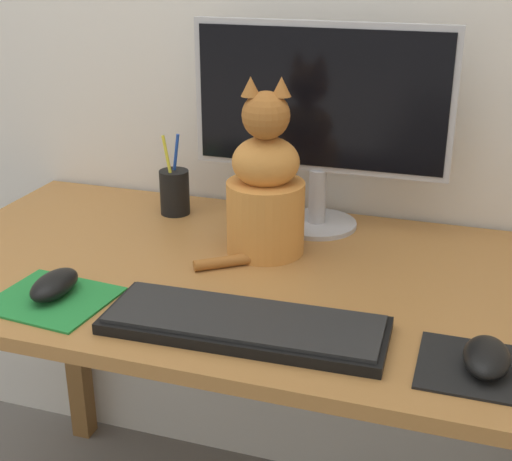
# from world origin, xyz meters

# --- Properties ---
(desk) EXTENTS (1.30, 0.69, 0.74)m
(desk) POSITION_xyz_m (0.00, 0.00, 0.63)
(desk) COLOR #A87038
(desk) RESTS_ON ground_plane
(monitor) EXTENTS (0.52, 0.17, 0.42)m
(monitor) POSITION_xyz_m (0.05, 0.25, 0.98)
(monitor) COLOR #B2B2B7
(monitor) RESTS_ON desk
(keyboard) EXTENTS (0.45, 0.17, 0.02)m
(keyboard) POSITION_xyz_m (0.05, -0.21, 0.75)
(keyboard) COLOR black
(keyboard) RESTS_ON desk
(mousepad_left) EXTENTS (0.20, 0.18, 0.00)m
(mousepad_left) POSITION_xyz_m (-0.29, -0.22, 0.74)
(mousepad_left) COLOR #238438
(mousepad_left) RESTS_ON desk
(mousepad_right) EXTENTS (0.18, 0.15, 0.00)m
(mousepad_right) POSITION_xyz_m (0.40, -0.21, 0.74)
(mousepad_right) COLOR black
(mousepad_right) RESTS_ON desk
(computer_mouse_left) EXTENTS (0.06, 0.11, 0.04)m
(computer_mouse_left) POSITION_xyz_m (-0.29, -0.20, 0.76)
(computer_mouse_left) COLOR black
(computer_mouse_left) RESTS_ON mousepad_left
(computer_mouse_right) EXTENTS (0.06, 0.11, 0.04)m
(computer_mouse_right) POSITION_xyz_m (0.41, -0.21, 0.76)
(computer_mouse_right) COLOR black
(computer_mouse_right) RESTS_ON mousepad_right
(cat) EXTENTS (0.20, 0.23, 0.34)m
(cat) POSITION_xyz_m (-0.01, 0.09, 0.86)
(cat) COLOR #D6893D
(cat) RESTS_ON desk
(pen_cup) EXTENTS (0.06, 0.06, 0.18)m
(pen_cup) POSITION_xyz_m (-0.26, 0.23, 0.79)
(pen_cup) COLOR black
(pen_cup) RESTS_ON desk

